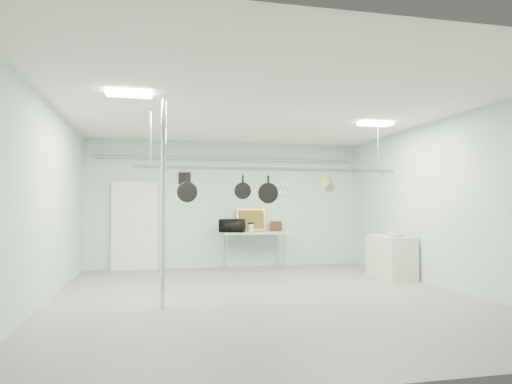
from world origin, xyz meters
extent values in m
plane|color=gray|center=(0.00, 0.00, 0.00)|extent=(8.00, 8.00, 0.00)
cube|color=silver|center=(0.00, 0.00, 3.19)|extent=(7.00, 8.00, 0.02)
cube|color=#A4C5BC|center=(0.00, 3.99, 1.60)|extent=(7.00, 0.02, 3.20)
cube|color=#A4C5BC|center=(3.49, 0.00, 1.60)|extent=(0.02, 8.00, 3.20)
cube|color=silver|center=(-2.30, 3.94, 1.05)|extent=(1.10, 0.10, 2.20)
cube|color=black|center=(-1.10, 3.97, 2.25)|extent=(0.30, 0.04, 0.30)
cylinder|color=gray|center=(0.00, 3.90, 2.75)|extent=(6.60, 0.07, 0.07)
cylinder|color=silver|center=(-1.70, -0.60, 1.60)|extent=(0.08, 0.08, 3.20)
cube|color=#A5C2B1|center=(0.60, 3.60, 0.88)|extent=(1.60, 0.70, 0.05)
cylinder|color=#B7B7BC|center=(-0.12, 3.32, 0.43)|extent=(0.04, 0.04, 0.86)
cylinder|color=#B7B7BC|center=(-0.12, 3.88, 0.43)|extent=(0.04, 0.04, 0.86)
cylinder|color=#B7B7BC|center=(1.32, 3.32, 0.43)|extent=(0.04, 0.04, 0.86)
cylinder|color=#B7B7BC|center=(1.32, 3.88, 0.43)|extent=(0.04, 0.04, 0.86)
cube|color=beige|center=(3.15, 1.40, 0.45)|extent=(0.60, 1.20, 0.90)
cube|color=#B7B7BC|center=(0.20, 0.30, 2.20)|extent=(4.80, 0.06, 0.06)
cylinder|color=#B7B7BC|center=(-1.90, 0.30, 2.70)|extent=(0.02, 0.02, 0.94)
cylinder|color=#B7B7BC|center=(2.30, 0.30, 2.70)|extent=(0.02, 0.02, 0.94)
cube|color=white|center=(-2.20, -0.80, 3.16)|extent=(0.65, 0.30, 0.05)
cube|color=white|center=(2.40, 0.60, 3.16)|extent=(0.65, 0.30, 0.05)
imported|color=black|center=(0.04, 3.49, 1.07)|extent=(0.69, 0.59, 0.32)
cylinder|color=silver|center=(0.51, 3.54, 1.00)|extent=(0.17, 0.17, 0.20)
cube|color=#CF8537|center=(0.60, 3.90, 1.20)|extent=(0.79, 0.18, 0.58)
cube|color=#332011|center=(1.27, 3.90, 1.03)|extent=(0.30, 0.09, 0.25)
imported|color=silver|center=(3.18, 1.19, 0.95)|extent=(0.41, 0.41, 0.09)
camera|label=1|loc=(-1.82, -7.59, 1.51)|focal=32.00mm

